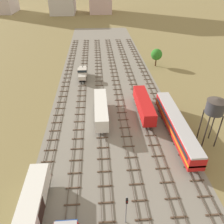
% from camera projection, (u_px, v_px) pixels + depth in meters
% --- Properties ---
extents(ground_plane, '(480.00, 480.00, 0.00)m').
position_uv_depth(ground_plane, '(111.00, 112.00, 53.69)').
color(ground_plane, olive).
extents(ballast_bed, '(28.87, 176.00, 0.01)m').
position_uv_depth(ballast_bed, '(111.00, 112.00, 53.68)').
color(ballast_bed, gray).
rests_on(ballast_bed, ground).
extents(track_far_left, '(2.40, 126.00, 0.29)m').
position_uv_depth(track_far_left, '(59.00, 111.00, 53.69)').
color(track_far_left, '#47382D').
rests_on(track_far_left, ground).
extents(track_left, '(2.40, 126.00, 0.29)m').
position_uv_depth(track_left, '(80.00, 111.00, 53.99)').
color(track_left, '#47382D').
rests_on(track_left, ground).
extents(track_centre_left, '(2.40, 126.00, 0.29)m').
position_uv_depth(track_centre_left, '(101.00, 110.00, 54.30)').
color(track_centre_left, '#47382D').
rests_on(track_centre_left, ground).
extents(track_centre, '(2.40, 126.00, 0.29)m').
position_uv_depth(track_centre, '(121.00, 109.00, 54.60)').
color(track_centre, '#47382D').
rests_on(track_centre, ground).
extents(track_centre_right, '(2.40, 126.00, 0.29)m').
position_uv_depth(track_centre_right, '(141.00, 108.00, 54.90)').
color(track_centre_right, '#47382D').
rests_on(track_centre_right, ground).
extents(track_right, '(2.40, 126.00, 0.29)m').
position_uv_depth(track_right, '(161.00, 107.00, 55.21)').
color(track_right, '#47382D').
rests_on(track_right, ground).
extents(freight_boxcar_far_left_near, '(2.87, 14.00, 3.60)m').
position_uv_depth(freight_boxcar_far_left_near, '(31.00, 211.00, 29.27)').
color(freight_boxcar_far_left_near, white).
rests_on(freight_boxcar_far_left_near, ground).
extents(passenger_coach_right_mid, '(2.96, 22.00, 3.80)m').
position_uv_depth(passenger_coach_right_mid, '(176.00, 125.00, 45.01)').
color(passenger_coach_right_mid, red).
rests_on(passenger_coach_right_mid, ground).
extents(freight_boxcar_centre_left_midfar, '(2.87, 14.00, 3.60)m').
position_uv_depth(freight_boxcar_centre_left_midfar, '(101.00, 109.00, 50.26)').
color(freight_boxcar_centre_left_midfar, white).
rests_on(freight_boxcar_centre_left_midfar, ground).
extents(freight_boxcar_centre_right_far, '(2.87, 14.00, 3.60)m').
position_uv_depth(freight_boxcar_centre_right_far, '(144.00, 105.00, 51.85)').
color(freight_boxcar_centre_right_far, red).
rests_on(freight_boxcar_centre_right_far, ground).
extents(shunter_loco_left_farther, '(2.74, 8.46, 3.10)m').
position_uv_depth(shunter_loco_left_farther, '(82.00, 72.00, 68.72)').
color(shunter_loco_left_farther, beige).
rests_on(shunter_loco_left_farther, ground).
extents(water_tower, '(3.42, 3.42, 9.97)m').
position_uv_depth(water_tower, '(215.00, 107.00, 39.92)').
color(water_tower, '#2D2826').
rests_on(water_tower, ground).
extents(signal_post_nearest, '(0.28, 0.47, 5.34)m').
position_uv_depth(signal_post_nearest, '(126.00, 207.00, 28.67)').
color(signal_post_nearest, gray).
rests_on(signal_post_nearest, ground).
extents(lineside_tree_0, '(3.82, 3.82, 6.01)m').
position_uv_depth(lineside_tree_0, '(157.00, 55.00, 76.50)').
color(lineside_tree_0, '#4C331E').
rests_on(lineside_tree_0, ground).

